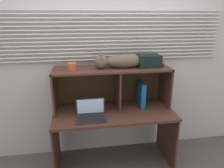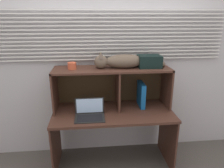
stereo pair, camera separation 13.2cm
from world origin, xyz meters
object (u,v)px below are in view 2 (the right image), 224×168
Objects in this scene: laptop at (90,114)px; book_stack at (86,106)px; binder_upright at (141,94)px; small_basket at (72,66)px; cat at (121,61)px; storage_box at (149,61)px.

laptop is 1.45× the size of book_stack.
small_basket is (-0.80, 0.00, 0.37)m from binder_upright.
book_stack is at bearing -1.50° from small_basket.
cat is at bearing 33.17° from laptop.
binder_upright is 1.32× the size of book_stack.
binder_upright is at bearing 180.00° from storage_box.
book_stack is 0.85× the size of storage_box.
laptop is 0.24m from book_stack.
book_stack is at bearing -179.72° from storage_box.
cat reaches higher than book_stack.
cat is 8.53× the size of small_basket.
small_basket is 0.37× the size of storage_box.
binder_upright is 1.13× the size of storage_box.
binder_upright reaches higher than book_stack.
storage_box reaches higher than book_stack.
storage_box is at bearing 19.10° from laptop.
laptop is 1.23× the size of storage_box.
binder_upright is 0.41m from storage_box.
storage_box is at bearing 0.00° from cat.
storage_box is at bearing 0.00° from small_basket.
cat is 2.53× the size of laptop.
binder_upright is at bearing 0.00° from cat.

